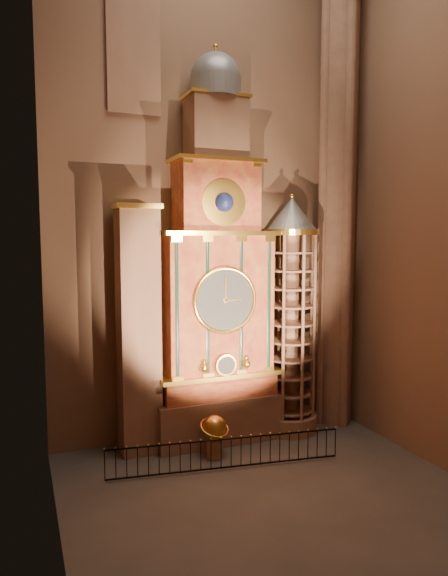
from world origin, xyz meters
name	(u,v)px	position (x,y,z in m)	size (l,w,h in m)	color
floor	(267,490)	(0.00, 0.00, 0.00)	(14.00, 14.00, 0.00)	#383330
wall_back	(208,189)	(0.00, 6.00, 11.00)	(22.00, 22.00, 0.00)	brown
wall_left	(47,162)	(-7.00, 0.00, 11.00)	(22.00, 22.00, 0.00)	brown
wall_right	(433,182)	(7.00, 0.00, 11.00)	(22.00, 22.00, 0.00)	brown
astronomical_clock	(216,289)	(0.00, 4.96, 6.68)	(5.60, 2.41, 16.70)	#8C634C
portrait_tower	(138,329)	(-3.40, 4.98, 5.15)	(1.80, 1.60, 10.20)	#8C634C
stair_turret	(290,317)	(3.50, 4.70, 5.27)	(2.50, 2.50, 10.80)	#8C634C
gothic_pier	(338,192)	(6.10, 5.00, 11.00)	(2.04, 2.04, 22.00)	#8C634C
stained_glass_window	(134,48)	(-3.20, 5.92, 16.50)	(2.20, 0.14, 5.20)	navy
celestial_globe	(214,432)	(-0.74, 3.26, 1.04)	(1.45, 1.40, 1.73)	#8C634C
iron_railing	(226,454)	(-0.74, 2.02, 0.64)	(8.97, 1.41, 1.18)	black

